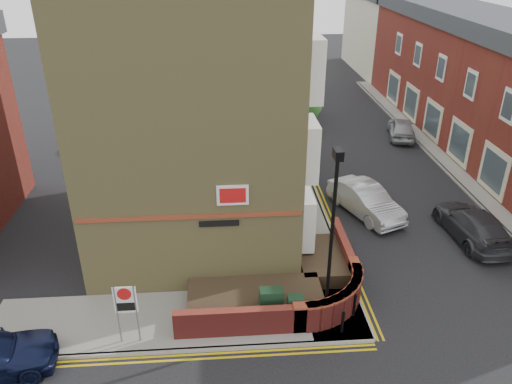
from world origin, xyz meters
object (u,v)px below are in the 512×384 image
Objects in this scene: lamppost at (331,238)px; utility_cabinet_large at (271,304)px; silver_car_near at (366,200)px; zone_sign at (126,304)px.

lamppost reaches higher than utility_cabinet_large.
silver_car_near is at bearing 53.84° from utility_cabinet_large.
lamppost is 5.25× the size of utility_cabinet_large.
lamppost is 2.86× the size of zone_sign.
lamppost is at bearing -137.20° from silver_car_near.
utility_cabinet_large is 0.27× the size of silver_car_near.
lamppost is at bearing 6.07° from zone_sign.
lamppost is at bearing -3.01° from utility_cabinet_large.
zone_sign is (-4.70, -0.80, 0.92)m from utility_cabinet_large.
silver_car_near is at bearing 38.85° from zone_sign.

